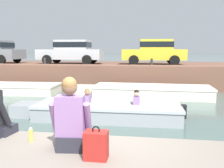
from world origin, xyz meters
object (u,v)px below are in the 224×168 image
at_px(car_left_inner_silver, 72,51).
at_px(mooring_bollard_mid, 152,62).
at_px(boat_moored_west_cream, 8,88).
at_px(motorboat_passing, 102,110).
at_px(backpack_on_ledge, 96,145).
at_px(mooring_bollard_west, 45,61).
at_px(car_centre_yellow, 154,51).
at_px(boat_moored_central_cream, 146,91).
at_px(person_seated_right, 71,121).
at_px(bottle_drink, 31,135).

distance_m(car_left_inner_silver, mooring_bollard_mid, 5.46).
bearing_deg(car_left_inner_silver, boat_moored_west_cream, -122.57).
xyz_separation_m(boat_moored_west_cream, motorboat_passing, (5.83, -4.13, 0.01)).
distance_m(car_left_inner_silver, backpack_on_ledge, 13.81).
bearing_deg(mooring_bollard_west, boat_moored_west_cream, -120.47).
bearing_deg(car_centre_yellow, backpack_on_ledge, -94.14).
bearing_deg(boat_moored_central_cream, backpack_on_ledge, -93.04).
bearing_deg(mooring_bollard_west, person_seated_right, -65.11).
bearing_deg(mooring_bollard_mid, mooring_bollard_west, 180.00).
relative_size(mooring_bollard_west, backpack_on_ledge, 1.09).
bearing_deg(mooring_bollard_west, motorboat_passing, -53.17).
relative_size(boat_moored_central_cream, car_centre_yellow, 1.75).
relative_size(car_left_inner_silver, person_seated_right, 4.32).
height_order(car_left_inner_silver, car_centre_yellow, same).
relative_size(boat_moored_central_cream, motorboat_passing, 1.16).
height_order(person_seated_right, bottle_drink, person_seated_right).
bearing_deg(boat_moored_west_cream, bottle_drink, -57.37).
bearing_deg(person_seated_right, mooring_bollard_west, 114.89).
bearing_deg(boat_moored_west_cream, backpack_on_ledge, -54.10).
bearing_deg(car_left_inner_silver, car_centre_yellow, 0.00).
bearing_deg(backpack_on_ledge, boat_moored_west_cream, 125.90).
bearing_deg(bottle_drink, backpack_on_ledge, -21.45).
distance_m(boat_moored_central_cream, car_left_inner_silver, 6.44).
xyz_separation_m(car_left_inner_silver, person_seated_right, (4.01, -12.78, -0.87)).
height_order(car_centre_yellow, bottle_drink, car_centre_yellow).
xyz_separation_m(mooring_bollard_west, mooring_bollard_mid, (6.33, 0.00, 0.00)).
relative_size(boat_moored_west_cream, bottle_drink, 28.58).
bearing_deg(mooring_bollard_mid, bottle_drink, -99.37).
bearing_deg(person_seated_right, car_centre_yellow, 84.02).
height_order(mooring_bollard_mid, person_seated_right, person_seated_right).
xyz_separation_m(person_seated_right, backpack_on_ledge, (0.39, -0.27, -0.20)).
bearing_deg(mooring_bollard_mid, boat_moored_west_cream, -164.78).
height_order(boat_moored_west_cream, car_centre_yellow, car_centre_yellow).
relative_size(boat_moored_west_cream, mooring_bollard_mid, 13.10).
bearing_deg(boat_moored_central_cream, person_seated_right, -95.61).
height_order(boat_moored_central_cream, car_left_inner_silver, car_left_inner_silver).
distance_m(boat_moored_west_cream, motorboat_passing, 7.15).
xyz_separation_m(mooring_bollard_west, person_seated_right, (5.17, -11.13, -0.27)).
bearing_deg(motorboat_passing, backpack_on_ledge, -79.88).
relative_size(boat_moored_central_cream, person_seated_right, 7.01).
distance_m(boat_moored_central_cream, mooring_bollard_west, 6.53).
relative_size(boat_moored_west_cream, backpack_on_ledge, 14.29).
relative_size(boat_moored_central_cream, mooring_bollard_west, 15.19).
relative_size(boat_moored_west_cream, motorboat_passing, 1.00).
bearing_deg(car_centre_yellow, car_left_inner_silver, -180.00).
height_order(boat_moored_central_cream, person_seated_right, person_seated_right).
height_order(motorboat_passing, mooring_bollard_mid, mooring_bollard_mid).
xyz_separation_m(bottle_drink, backpack_on_ledge, (1.04, -0.41, 0.07)).
height_order(boat_moored_central_cream, mooring_bollard_west, mooring_bollard_west).
height_order(car_centre_yellow, person_seated_right, car_centre_yellow).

